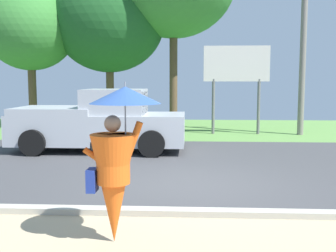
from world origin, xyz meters
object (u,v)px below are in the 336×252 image
pickup_truck (100,122)px  tree_left_far (109,22)px  monk_pedestrian (116,163)px  utility_pole (303,36)px  roadside_billboard (237,70)px  tree_center_back (30,30)px

pickup_truck → tree_left_far: (-1.00, 6.67, 3.93)m
monk_pedestrian → tree_left_far: bearing=110.1°
utility_pole → roadside_billboard: utility_pole is taller
tree_left_far → utility_pole: bearing=-17.8°
monk_pedestrian → tree_left_far: (-2.78, 13.77, 3.73)m
monk_pedestrian → roadside_billboard: (2.78, 11.28, 1.48)m
tree_center_back → utility_pole: bearing=-9.4°
monk_pedestrian → utility_pole: bearing=73.3°
utility_pole → roadside_billboard: size_ratio=2.09×
tree_left_far → tree_center_back: 3.52m
monk_pedestrian → tree_center_back: 14.85m
utility_pole → tree_left_far: size_ratio=1.03×
pickup_truck → tree_left_far: bearing=97.4°
roadside_billboard → tree_left_far: bearing=155.9°
monk_pedestrian → utility_pole: (5.32, 11.17, 2.76)m
pickup_truck → tree_left_far: size_ratio=0.73×
monk_pedestrian → pickup_truck: bearing=112.8°
monk_pedestrian → tree_center_back: tree_center_back is taller
roadside_billboard → tree_center_back: size_ratio=0.56×
roadside_billboard → utility_pole: bearing=-2.4°
tree_left_far → tree_center_back: bearing=-168.6°
monk_pedestrian → pickup_truck: size_ratio=0.41×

